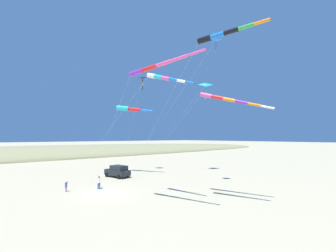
{
  "coord_description": "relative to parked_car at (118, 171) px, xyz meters",
  "views": [
    {
      "loc": [
        -23.67,
        10.35,
        6.33
      ],
      "look_at": [
        -1.65,
        -7.47,
        7.75
      ],
      "focal_mm": 23.51,
      "sensor_mm": 36.0,
      "label": 1
    }
  ],
  "objects": [
    {
      "name": "cooler_box",
      "position": [
        2.53,
        0.88,
        -0.74
      ],
      "size": [
        0.62,
        0.42,
        0.42
      ],
      "color": "white",
      "rests_on": "ground_plane"
    },
    {
      "name": "parked_car",
      "position": [
        0.0,
        0.0,
        0.0
      ],
      "size": [
        4.6,
        2.81,
        1.85
      ],
      "color": "black",
      "rests_on": "ground_plane"
    },
    {
      "name": "kite_delta_yellow_midlevel",
      "position": [
        -15.11,
        -5.54,
        17.2
      ],
      "size": [
        8.54,
        10.05,
        18.51
      ],
      "color": "blue",
      "rests_on": "ground_plane"
    },
    {
      "name": "kite_windsock_checkered_midright",
      "position": [
        -20.85,
        0.85,
        14.08
      ],
      "size": [
        16.57,
        3.86,
        15.32
      ],
      "color": "black",
      "rests_on": "ground_plane"
    },
    {
      "name": "kite_windsock_small_distant",
      "position": [
        -15.3,
        2.77,
        11.18
      ],
      "size": [
        14.57,
        7.11,
        12.93
      ],
      "color": "white",
      "rests_on": "ground_plane"
    },
    {
      "name": "dune_ridge_grassy",
      "position": [
        46.51,
        5.47,
        -0.95
      ],
      "size": [
        28.0,
        240.0,
        7.36
      ],
      "primitive_type": "ellipsoid",
      "color": "#938E60",
      "rests_on": "ground_plane"
    },
    {
      "name": "kite_delta_magenta_far_left",
      "position": [
        -6.45,
        -13.54,
        14.63
      ],
      "size": [
        6.18,
        13.17,
        16.17
      ],
      "color": "#1EB7C6",
      "rests_on": "ground_plane"
    },
    {
      "name": "kite_windsock_white_trailing",
      "position": [
        -18.78,
        -2.37,
        9.18
      ],
      "size": [
        20.7,
        3.29,
        11.05
      ],
      "color": "#EF4C93",
      "rests_on": "ground_plane"
    },
    {
      "name": "ground_plane",
      "position": [
        -8.49,
        5.47,
        -0.95
      ],
      "size": [
        600.0,
        600.0,
        0.0
      ],
      "primitive_type": "plane",
      "color": "#C6B58C"
    },
    {
      "name": "kite_delta_green_low_center",
      "position": [
        0.82,
        -5.03,
        15.9
      ],
      "size": [
        2.62,
        4.29,
        17.19
      ],
      "color": "black",
      "rests_on": "ground_plane"
    },
    {
      "name": "kite_windsock_long_streamer_right",
      "position": [
        -16.95,
        5.12,
        11.39
      ],
      "size": [
        14.13,
        3.83,
        12.83
      ],
      "color": "purple",
      "rests_on": "ground_plane"
    },
    {
      "name": "person_adult_flyer",
      "position": [
        -5.84,
        5.36,
        0.01
      ],
      "size": [
        0.62,
        0.62,
        1.76
      ],
      "color": "#335199",
      "rests_on": "ground_plane"
    },
    {
      "name": "person_child_green_jacket",
      "position": [
        -4.72,
        8.81,
        -0.29
      ],
      "size": [
        0.39,
        0.32,
        1.22
      ],
      "color": "#8E6B9E",
      "rests_on": "ground_plane"
    },
    {
      "name": "kite_windsock_purple_drifting",
      "position": [
        0.85,
        -2.41,
        10.16
      ],
      "size": [
        7.9,
        5.43,
        11.84
      ],
      "color": "#1EB7C6",
      "rests_on": "ground_plane"
    }
  ]
}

